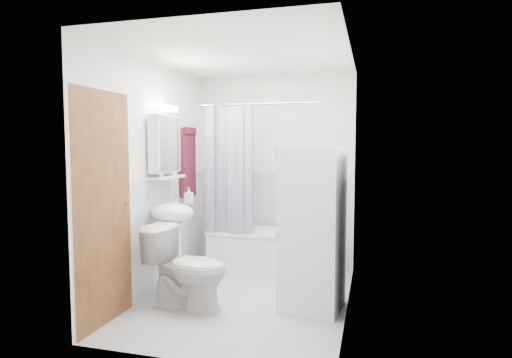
% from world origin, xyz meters
% --- Properties ---
extents(floor, '(2.60, 2.60, 0.00)m').
position_xyz_m(floor, '(0.00, 0.00, 0.00)').
color(floor, '#BBBABF').
rests_on(floor, ground).
extents(room_walls, '(2.60, 2.60, 2.60)m').
position_xyz_m(room_walls, '(0.00, 0.00, 1.49)').
color(room_walls, white).
rests_on(room_walls, ground).
extents(wainscot, '(1.98, 2.58, 2.58)m').
position_xyz_m(wainscot, '(0.00, 0.29, 0.60)').
color(wainscot, white).
rests_on(wainscot, ground).
extents(door, '(0.05, 2.00, 2.00)m').
position_xyz_m(door, '(-0.95, -0.55, 1.00)').
color(door, brown).
rests_on(door, ground).
extents(bathtub, '(1.35, 0.64, 0.52)m').
position_xyz_m(bathtub, '(0.00, 0.92, 0.28)').
color(bathtub, white).
rests_on(bathtub, ground).
extents(tub_spout, '(0.04, 0.12, 0.04)m').
position_xyz_m(tub_spout, '(0.20, 1.25, 0.84)').
color(tub_spout, silver).
rests_on(tub_spout, room_walls).
extents(curtain_rod, '(1.53, 0.02, 0.02)m').
position_xyz_m(curtain_rod, '(0.00, 0.66, 2.00)').
color(curtain_rod, silver).
rests_on(curtain_rod, room_walls).
extents(shower_curtain, '(0.55, 0.02, 1.45)m').
position_xyz_m(shower_curtain, '(-0.39, 0.66, 1.25)').
color(shower_curtain, '#141747').
rests_on(shower_curtain, curtain_rod).
extents(sink, '(0.44, 0.37, 1.04)m').
position_xyz_m(sink, '(-0.75, -0.05, 0.70)').
color(sink, white).
rests_on(sink, ground).
extents(medicine_cabinet, '(0.13, 0.50, 0.71)m').
position_xyz_m(medicine_cabinet, '(-0.90, 0.10, 1.57)').
color(medicine_cabinet, white).
rests_on(medicine_cabinet, room_walls).
extents(shelf, '(0.18, 0.54, 0.02)m').
position_xyz_m(shelf, '(-0.89, 0.10, 1.20)').
color(shelf, silver).
rests_on(shelf, room_walls).
extents(shower_caddy, '(0.22, 0.06, 0.02)m').
position_xyz_m(shower_caddy, '(0.25, 1.24, 1.15)').
color(shower_caddy, silver).
rests_on(shower_caddy, room_walls).
extents(towel, '(0.07, 0.35, 0.85)m').
position_xyz_m(towel, '(-0.94, 0.75, 1.35)').
color(towel, '#521524').
rests_on(towel, room_walls).
extents(washer_dryer, '(0.60, 0.59, 1.52)m').
position_xyz_m(washer_dryer, '(0.68, -0.06, 0.76)').
color(washer_dryer, white).
rests_on(washer_dryer, ground).
extents(toilet, '(0.83, 0.53, 0.77)m').
position_xyz_m(toilet, '(-0.45, -0.38, 0.39)').
color(toilet, white).
rests_on(toilet, ground).
extents(soap_pump, '(0.08, 0.17, 0.08)m').
position_xyz_m(soap_pump, '(-0.71, 0.25, 0.95)').
color(soap_pump, gray).
rests_on(soap_pump, sink).
extents(shelf_bottle, '(0.07, 0.18, 0.07)m').
position_xyz_m(shelf_bottle, '(-0.89, -0.05, 1.25)').
color(shelf_bottle, gray).
rests_on(shelf_bottle, shelf).
extents(shelf_cup, '(0.10, 0.09, 0.10)m').
position_xyz_m(shelf_cup, '(-0.89, 0.22, 1.26)').
color(shelf_cup, gray).
rests_on(shelf_cup, shelf).
extents(shampoo_a, '(0.13, 0.17, 0.13)m').
position_xyz_m(shampoo_a, '(0.35, 1.24, 1.23)').
color(shampoo_a, gray).
rests_on(shampoo_a, shower_caddy).
extents(shampoo_b, '(0.08, 0.21, 0.08)m').
position_xyz_m(shampoo_b, '(0.47, 1.24, 1.20)').
color(shampoo_b, '#2A45AA').
rests_on(shampoo_b, shower_caddy).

